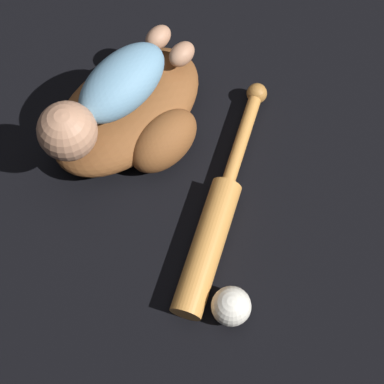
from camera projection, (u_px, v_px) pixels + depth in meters
ground_plane at (146, 123)px, 1.35m from camera, size 6.00×6.00×0.00m
baseball_glove at (133, 115)px, 1.29m from camera, size 0.40×0.32×0.10m
baby_figure at (106, 97)px, 1.19m from camera, size 0.37×0.18×0.11m
baseball_bat at (216, 220)px, 1.22m from camera, size 0.51×0.13×0.06m
baseball at (231, 306)px, 1.15m from camera, size 0.07×0.07×0.07m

